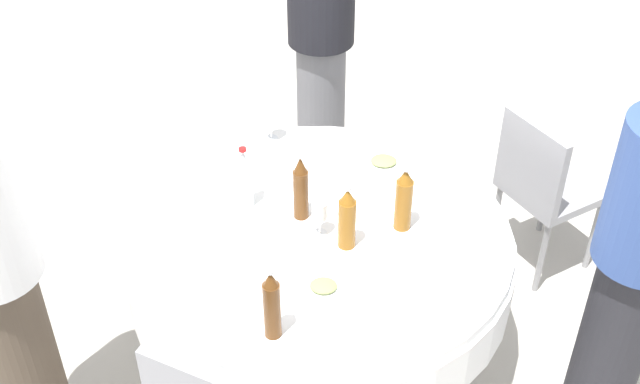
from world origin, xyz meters
The scene contains 17 objects.
ground_plane centered at (0.00, 0.00, 0.00)m, with size 10.00×10.00×0.00m, color #B7B2A8.
dining_table centered at (0.00, 0.00, 0.60)m, with size 1.56×1.56×0.74m.
bottle_amber_far centered at (0.32, 0.04, 0.88)m, with size 0.07×0.07×0.29m.
bottle_clear_mid centered at (-0.32, 0.15, 0.87)m, with size 0.07×0.07×0.28m.
bottle_amber_left centered at (0.11, -0.08, 0.87)m, with size 0.07×0.07×0.28m.
bottle_brown_front centered at (-0.08, 0.08, 0.88)m, with size 0.06×0.06×0.30m.
bottle_brown_west centered at (-0.12, -0.56, 0.88)m, with size 0.06×0.06×0.30m.
wine_glass_front centered at (-0.27, 0.64, 0.86)m, with size 0.07×0.07×0.16m.
wine_glass_west centered at (0.00, -0.02, 0.85)m, with size 0.06×0.06×0.16m.
plate_east centered at (0.43, -0.14, 0.75)m, with size 0.25×0.25×0.02m.
plate_south centered at (0.25, 0.46, 0.75)m, with size 0.25×0.25×0.04m.
plate_near centered at (0.03, -0.34, 0.75)m, with size 0.22×0.22×0.04m.
fork_mid centered at (0.12, 0.13, 0.74)m, with size 0.18×0.02×0.01m, color silver.
folded_napkin centered at (-0.33, 0.34, 0.75)m, with size 0.13×0.13×0.02m, color white.
person_far centered at (1.14, -0.27, 0.89)m, with size 0.34×0.34×1.68m.
person_mid centered at (-0.08, 1.29, 0.87)m, with size 0.34×0.34×1.66m.
chair_north centered at (1.01, 0.68, 0.52)m, with size 0.55×0.55×0.87m.
Camera 1 is at (0.16, -2.44, 2.80)m, focal length 45.10 mm.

